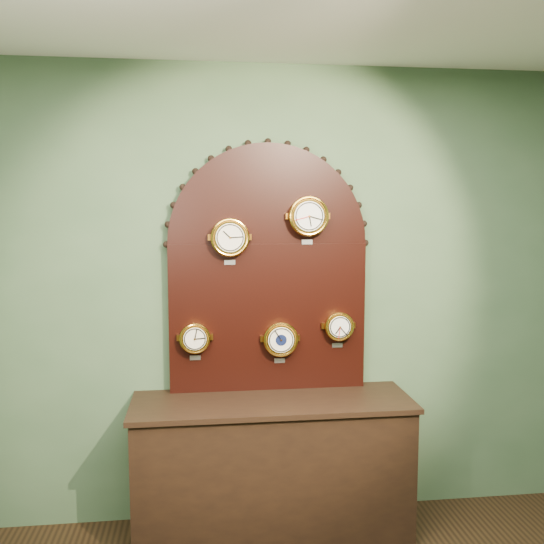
{
  "coord_description": "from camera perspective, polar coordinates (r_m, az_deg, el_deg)",
  "views": [
    {
      "loc": [
        -0.42,
        -1.08,
        1.96
      ],
      "look_at": [
        0.0,
        2.25,
        1.58
      ],
      "focal_mm": 38.93,
      "sensor_mm": 36.0,
      "label": 1
    }
  ],
  "objects": [
    {
      "name": "shop_counter",
      "position": [
        3.68,
        0.04,
        -18.6
      ],
      "size": [
        1.6,
        0.5,
        0.8
      ],
      "primitive_type": "cube",
      "color": "black",
      "rests_on": "ground_plane"
    },
    {
      "name": "tide_clock",
      "position": [
        3.64,
        6.47,
        -5.22
      ],
      "size": [
        0.18,
        0.08,
        0.23
      ],
      "color": "gold",
      "rests_on": "display_board"
    },
    {
      "name": "wall_back",
      "position": [
        3.65,
        -0.49,
        -2.37
      ],
      "size": [
        4.0,
        0.0,
        4.0
      ],
      "primitive_type": "plane",
      "rotation": [
        1.57,
        0.0,
        0.0
      ],
      "color": "#425D3F",
      "rests_on": "ground"
    },
    {
      "name": "hygrometer",
      "position": [
        3.55,
        -7.47,
        -6.33
      ],
      "size": [
        0.18,
        0.08,
        0.24
      ],
      "color": "gold",
      "rests_on": "display_board"
    },
    {
      "name": "arabic_clock",
      "position": [
        3.52,
        3.53,
        5.41
      ],
      "size": [
        0.24,
        0.08,
        0.29
      ],
      "color": "gold",
      "rests_on": "display_board"
    },
    {
      "name": "display_board",
      "position": [
        3.57,
        -0.4,
        1.09
      ],
      "size": [
        1.26,
        0.06,
        1.53
      ],
      "color": "black",
      "rests_on": "shop_counter"
    },
    {
      "name": "roman_clock",
      "position": [
        3.47,
        -4.1,
        3.35
      ],
      "size": [
        0.23,
        0.08,
        0.28
      ],
      "color": "gold",
      "rests_on": "display_board"
    },
    {
      "name": "barometer",
      "position": [
        3.59,
        0.82,
        -6.5
      ],
      "size": [
        0.21,
        0.08,
        0.26
      ],
      "color": "gold",
      "rests_on": "display_board"
    }
  ]
}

